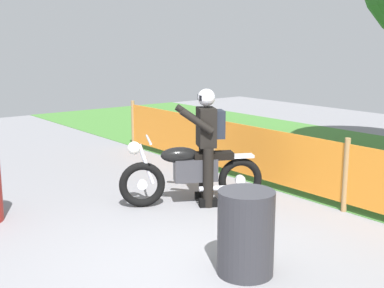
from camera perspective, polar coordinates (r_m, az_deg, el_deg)
name	(u,v)px	position (r m, az deg, el deg)	size (l,w,h in m)	color
ground	(190,263)	(5.64, -0.22, -13.23)	(24.00, 24.00, 0.02)	gray
barrier_fence	(346,174)	(7.36, 16.89, -3.25)	(11.32, 0.08, 1.05)	#997547
motorcycle_lead	(191,172)	(7.37, -0.10, -3.17)	(1.12, 1.93, 1.00)	black
rider_lead	(207,140)	(7.31, 1.66, 0.46)	(0.70, 0.79, 1.69)	black
spare_drum	(246,233)	(5.25, 6.06, -9.88)	(0.58, 0.58, 0.88)	#2D2D33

